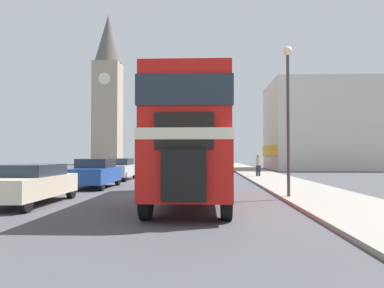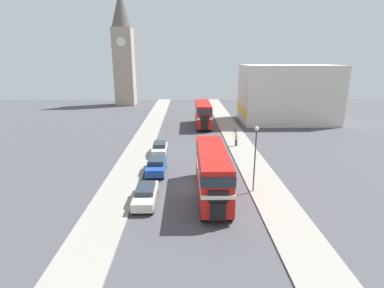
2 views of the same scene
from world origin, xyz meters
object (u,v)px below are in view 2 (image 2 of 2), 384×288
(pedestrian_walking, at_px, (236,139))
(car_parked_near, at_px, (146,194))
(double_decker_bus, at_px, (212,169))
(bus_distant, at_px, (203,112))
(street_lamp, at_px, (255,150))
(bicycle_on_pavement, at_px, (236,132))
(car_parked_far, at_px, (160,148))
(car_parked_mid, at_px, (156,166))
(church_tower, at_px, (123,47))

(pedestrian_walking, bearing_deg, car_parked_near, -122.18)
(double_decker_bus, distance_m, car_parked_near, 5.93)
(bus_distant, relative_size, street_lamp, 1.66)
(street_lamp, bearing_deg, bicycle_on_pavement, 85.13)
(car_parked_far, bearing_deg, bus_distant, 68.39)
(car_parked_far, height_order, street_lamp, street_lamp)
(pedestrian_walking, bearing_deg, bus_distant, 106.79)
(car_parked_mid, height_order, pedestrian_walking, pedestrian_walking)
(car_parked_mid, bearing_deg, pedestrian_walking, 43.64)
(car_parked_far, bearing_deg, double_decker_bus, -64.85)
(bus_distant, bearing_deg, street_lamp, -83.56)
(car_parked_mid, relative_size, car_parked_far, 0.98)
(bus_distant, relative_size, church_tower, 0.36)
(car_parked_mid, height_order, street_lamp, street_lamp)
(double_decker_bus, relative_size, bus_distant, 1.05)
(bus_distant, xyz_separation_m, car_parked_mid, (-6.03, -21.81, -1.68))
(pedestrian_walking, xyz_separation_m, church_tower, (-21.89, 38.12, 12.93))
(bicycle_on_pavement, bearing_deg, car_parked_far, -138.36)
(bus_distant, relative_size, bicycle_on_pavement, 5.53)
(double_decker_bus, height_order, pedestrian_walking, double_decker_bus)
(double_decker_bus, height_order, bicycle_on_pavement, double_decker_bus)
(bicycle_on_pavement, bearing_deg, bus_distant, 129.06)
(double_decker_bus, relative_size, church_tower, 0.37)
(bicycle_on_pavement, height_order, street_lamp, street_lamp)
(double_decker_bus, bearing_deg, bicycle_on_pavement, 75.59)
(street_lamp, bearing_deg, bus_distant, 96.44)
(street_lamp, distance_m, church_tower, 57.25)
(pedestrian_walking, bearing_deg, car_parked_mid, -136.36)
(car_parked_far, relative_size, pedestrian_walking, 2.57)
(car_parked_near, distance_m, car_parked_mid, 6.63)
(car_parked_near, bearing_deg, bicycle_on_pavement, 63.90)
(car_parked_near, relative_size, church_tower, 0.17)
(church_tower, bearing_deg, pedestrian_walking, -60.13)
(double_decker_bus, xyz_separation_m, street_lamp, (3.73, 0.67, 1.50))
(double_decker_bus, distance_m, car_parked_far, 12.97)
(car_parked_mid, distance_m, bicycle_on_pavement, 19.25)
(double_decker_bus, bearing_deg, car_parked_near, -168.15)
(bus_distant, height_order, pedestrian_walking, bus_distant)
(double_decker_bus, height_order, street_lamp, street_lamp)
(car_parked_far, xyz_separation_m, church_tower, (-11.94, 41.27, 13.22))
(car_parked_far, bearing_deg, bicycle_on_pavement, 41.64)
(car_parked_mid, relative_size, church_tower, 0.15)
(bus_distant, bearing_deg, pedestrian_walking, -73.21)
(car_parked_mid, bearing_deg, street_lamp, -27.95)
(double_decker_bus, distance_m, church_tower, 56.88)
(pedestrian_walking, bearing_deg, street_lamp, -93.08)
(car_parked_far, xyz_separation_m, street_lamp, (9.19, -10.98, 3.19))
(church_tower, bearing_deg, car_parked_far, -73.87)
(car_parked_near, relative_size, car_parked_far, 1.08)
(car_parked_far, bearing_deg, street_lamp, -50.05)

